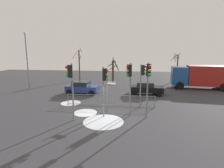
# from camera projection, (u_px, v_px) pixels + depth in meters

# --- Properties ---
(ground_plane) EXTENTS (60.00, 60.00, 0.00)m
(ground_plane) POSITION_uv_depth(u_px,v_px,m) (106.00, 115.00, 14.79)
(ground_plane) COLOR #38383D
(traffic_light_mid_left) EXTENTS (0.35, 0.57, 4.28)m
(traffic_light_mid_left) POSITION_uv_depth(u_px,v_px,m) (148.00, 78.00, 13.56)
(traffic_light_mid_left) COLOR slate
(traffic_light_mid_left) RESTS_ON ground
(traffic_light_rear_left) EXTENTS (0.43, 0.51, 4.21)m
(traffic_light_rear_left) POSITION_uv_depth(u_px,v_px,m) (129.00, 78.00, 13.90)
(traffic_light_rear_left) COLOR slate
(traffic_light_rear_left) RESTS_ON ground
(traffic_light_mid_right) EXTENTS (0.46, 0.48, 4.25)m
(traffic_light_mid_right) POSITION_uv_depth(u_px,v_px,m) (70.00, 79.00, 13.07)
(traffic_light_mid_right) COLOR slate
(traffic_light_mid_right) RESTS_ON ground
(traffic_light_foreground_right) EXTENTS (0.50, 0.44, 3.92)m
(traffic_light_foreground_right) POSITION_uv_depth(u_px,v_px,m) (105.00, 81.00, 13.84)
(traffic_light_foreground_right) COLOR slate
(traffic_light_foreground_right) RESTS_ON ground
(traffic_light_foreground_left) EXTENTS (0.52, 0.41, 3.96)m
(traffic_light_foreground_left) POSITION_uv_depth(u_px,v_px,m) (142.00, 76.00, 16.32)
(traffic_light_foreground_left) COLOR slate
(traffic_light_foreground_left) RESTS_ON ground
(direction_sign_post) EXTENTS (0.77, 0.26, 2.85)m
(direction_sign_post) POSITION_uv_depth(u_px,v_px,m) (108.00, 93.00, 15.40)
(direction_sign_post) COLOR slate
(direction_sign_post) RESTS_ON ground
(pedestrian_guard_railing) EXTENTS (8.21, 0.17, 1.07)m
(pedestrian_guard_railing) POSITION_uv_depth(u_px,v_px,m) (110.00, 100.00, 16.99)
(pedestrian_guard_railing) COLOR slate
(pedestrian_guard_railing) RESTS_ON ground
(car_black_mid) EXTENTS (3.87, 2.06, 1.47)m
(car_black_mid) POSITION_uv_depth(u_px,v_px,m) (146.00, 88.00, 21.43)
(car_black_mid) COLOR black
(car_black_mid) RESTS_ON ground
(car_blue_far) EXTENTS (3.91, 2.16, 1.47)m
(car_blue_far) POSITION_uv_depth(u_px,v_px,m) (82.00, 87.00, 21.80)
(car_blue_far) COLOR navy
(car_blue_far) RESTS_ON ground
(delivery_truck) EXTENTS (7.24, 3.27, 3.10)m
(delivery_truck) POSITION_uv_depth(u_px,v_px,m) (200.00, 76.00, 24.40)
(delivery_truck) COLOR maroon
(delivery_truck) RESTS_ON ground
(street_lamp) EXTENTS (0.36, 0.36, 7.44)m
(street_lamp) POSITION_uv_depth(u_px,v_px,m) (27.00, 55.00, 23.54)
(street_lamp) COLOR slate
(street_lamp) RESTS_ON ground
(bare_tree_left) EXTENTS (1.81, 2.00, 4.58)m
(bare_tree_left) POSITION_uv_depth(u_px,v_px,m) (177.00, 66.00, 31.23)
(bare_tree_left) COLOR #473828
(bare_tree_left) RESTS_ON ground
(bare_tree_centre) EXTENTS (1.76, 1.76, 4.06)m
(bare_tree_centre) POSITION_uv_depth(u_px,v_px,m) (113.00, 71.00, 27.69)
(bare_tree_centre) COLOR #473828
(bare_tree_centre) RESTS_ON ground
(bare_tree_right) EXTENTS (1.45, 1.59, 5.48)m
(bare_tree_right) POSITION_uv_depth(u_px,v_px,m) (79.00, 64.00, 31.23)
(bare_tree_right) COLOR #473828
(bare_tree_right) RESTS_ON ground
(snow_patch_kerb) EXTENTS (1.94, 1.94, 0.01)m
(snow_patch_kerb) POSITION_uv_depth(u_px,v_px,m) (71.00, 103.00, 18.07)
(snow_patch_kerb) COLOR white
(snow_patch_kerb) RESTS_ON ground
(snow_patch_island) EXTENTS (2.98, 2.98, 0.01)m
(snow_patch_island) POSITION_uv_depth(u_px,v_px,m) (103.00, 122.00, 13.44)
(snow_patch_island) COLOR silver
(snow_patch_island) RESTS_ON ground
(snow_patch_verge) EXTENTS (1.96, 1.96, 0.01)m
(snow_patch_verge) POSITION_uv_depth(u_px,v_px,m) (85.00, 113.00, 15.33)
(snow_patch_verge) COLOR white
(snow_patch_verge) RESTS_ON ground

